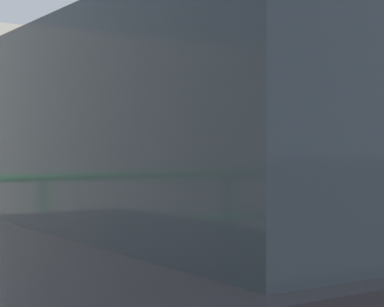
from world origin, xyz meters
The scene contains 2 objects.
parking_meter centered at (0.40, 0.29, 1.13)m, with size 0.17×0.18×1.36m.
pedestrian_at_meter centered at (0.90, 0.51, 1.19)m, with size 0.63×0.65×1.79m.
Camera 1 is at (-1.46, -2.86, 1.40)m, focal length 62.67 mm.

